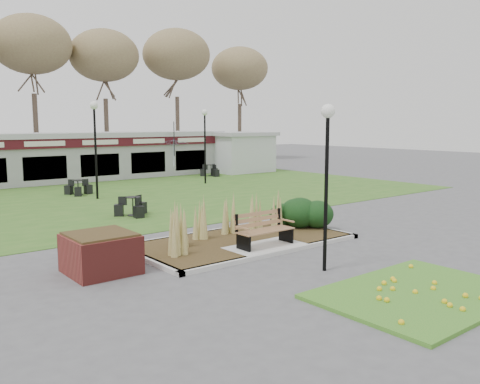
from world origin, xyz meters
TOP-DOWN VIEW (x-y plane):
  - ground at (0.00, 0.00)m, footprint 100.00×100.00m
  - lawn at (0.00, 12.00)m, footprint 34.00×16.00m
  - flower_bed at (0.00, -4.60)m, footprint 4.20×3.00m
  - planting_bed at (1.27, 1.35)m, footprint 6.75×3.40m
  - park_bench at (0.00, 0.25)m, footprint 1.70×0.66m
  - brick_planter at (-4.40, 1.00)m, footprint 1.50×1.50m
  - food_pavilion at (0.00, 19.96)m, footprint 24.60×3.40m
  - service_hut at (13.50, 18.00)m, footprint 4.40×3.40m
  - lamp_post_near_right at (-0.18, -2.17)m, footprint 0.33×0.33m
  - lamp_post_mid_right at (0.23, 12.07)m, footprint 0.37×0.37m
  - lamp_post_far_right at (7.51, 13.85)m, footprint 0.35×0.35m
  - bistro_set_b at (0.04, 13.88)m, footprint 1.24×1.34m
  - bistro_set_c at (-0.47, 7.13)m, footprint 1.34×1.20m
  - bistro_set_d at (10.17, 17.00)m, footprint 1.40×1.21m
  - patio_umbrella at (8.00, 18.00)m, footprint 2.53×2.55m

SIDE VIEW (x-z plane):
  - ground at x=0.00m, z-range 0.00..0.00m
  - lawn at x=0.00m, z-range 0.00..0.02m
  - flower_bed at x=0.00m, z-range -0.01..0.15m
  - bistro_set_c at x=-0.47m, z-range -0.10..0.61m
  - bistro_set_b at x=0.04m, z-range -0.10..0.62m
  - bistro_set_d at x=10.17m, z-range -0.10..0.64m
  - planting_bed at x=1.27m, z-range -0.27..1.00m
  - brick_planter at x=-4.40m, z-range 0.00..0.95m
  - park_bench at x=0.00m, z-range 0.12..1.05m
  - service_hut at x=13.50m, z-range 0.04..2.86m
  - food_pavilion at x=0.00m, z-range 0.03..2.93m
  - patio_umbrella at x=8.00m, z-range 0.33..2.79m
  - lamp_post_near_right at x=-0.18m, z-range 0.90..4.82m
  - lamp_post_far_right at x=7.51m, z-range 0.97..5.22m
  - lamp_post_mid_right at x=0.23m, z-range 1.02..5.47m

